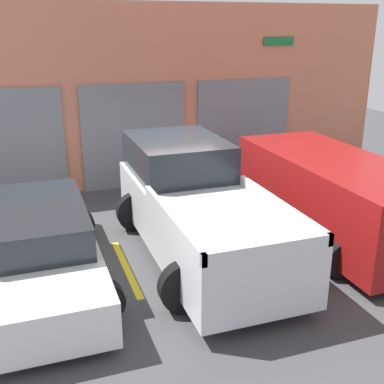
{
  "coord_description": "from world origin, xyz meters",
  "views": [
    {
      "loc": [
        -2.82,
        -9.02,
        4.07
      ],
      "look_at": [
        0.0,
        -0.98,
        1.1
      ],
      "focal_mm": 45.0,
      "sensor_mm": 36.0,
      "label": 1
    }
  ],
  "objects": [
    {
      "name": "parking_stripe_centre",
      "position": [
        1.41,
        -1.48,
        0.0
      ],
      "size": [
        0.12,
        2.2,
        0.01
      ],
      "primitive_type": "cube",
      "color": "gold",
      "rests_on": "ground"
    },
    {
      "name": "shophouse_building",
      "position": [
        -0.01,
        3.29,
        2.27
      ],
      "size": [
        14.01,
        0.68,
        4.62
      ],
      "color": "#D17A5B",
      "rests_on": "ground"
    },
    {
      "name": "pickup_truck",
      "position": [
        0.0,
        -1.18,
        0.9
      ],
      "size": [
        2.5,
        5.18,
        1.93
      ],
      "color": "silver",
      "rests_on": "ground"
    },
    {
      "name": "ground_plane",
      "position": [
        0.0,
        0.0,
        0.0
      ],
      "size": [
        28.0,
        28.0,
        0.0
      ],
      "primitive_type": "plane",
      "color": "#3D3D3F"
    },
    {
      "name": "sedan_side",
      "position": [
        2.81,
        -1.47,
        0.88
      ],
      "size": [
        2.35,
        4.83,
        1.62
      ],
      "color": "maroon",
      "rests_on": "ground"
    },
    {
      "name": "sedan_white",
      "position": [
        -2.81,
        -1.44,
        0.62
      ],
      "size": [
        2.17,
        4.76,
        1.32
      ],
      "color": "white",
      "rests_on": "ground"
    },
    {
      "name": "parking_stripe_left",
      "position": [
        -1.41,
        -1.48,
        0.0
      ],
      "size": [
        0.12,
        2.2,
        0.01
      ],
      "primitive_type": "cube",
      "color": "gold",
      "rests_on": "ground"
    }
  ]
}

